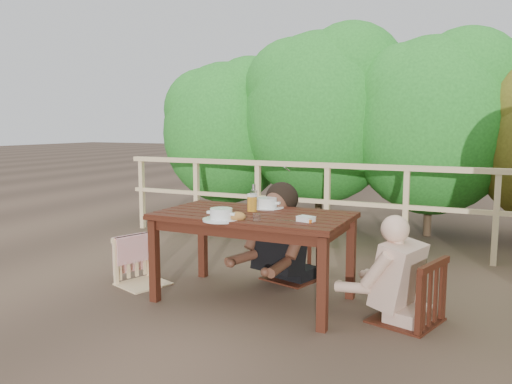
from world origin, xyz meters
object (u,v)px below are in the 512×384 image
at_px(soup_near, 221,214).
at_px(soup_far, 267,204).
at_px(woman, 294,205).
at_px(tumbler, 257,218).
at_px(beer_glass, 252,203).
at_px(bread_roll, 238,217).
at_px(bottle, 254,199).
at_px(table, 253,258).
at_px(chair_left, 142,241).
at_px(chair_right, 408,260).
at_px(diner_right, 413,237).
at_px(butter_tub, 306,220).
at_px(chair_far, 293,231).

relative_size(soup_near, soup_far, 0.97).
relative_size(woman, soup_far, 4.76).
height_order(soup_far, tumbler, soup_far).
bearing_deg(beer_glass, soup_far, 81.46).
relative_size(bread_roll, bottle, 0.51).
height_order(table, woman, woman).
distance_m(chair_left, soup_near, 1.07).
distance_m(table, chair_right, 1.23).
height_order(woman, soup_far, woman).
relative_size(chair_left, diner_right, 0.63).
height_order(woman, diner_right, woman).
xyz_separation_m(soup_near, tumbler, (0.29, 0.03, -0.01)).
bearing_deg(diner_right, soup_near, 123.29).
xyz_separation_m(diner_right, butter_tub, (-0.74, -0.22, 0.10)).
relative_size(soup_far, bread_roll, 2.39).
height_order(soup_far, bottle, bottle).
distance_m(chair_left, beer_glass, 1.11).
height_order(soup_near, butter_tub, soup_near).
height_order(soup_far, beer_glass, beer_glass).
relative_size(chair_left, tumbler, 11.55).
relative_size(table, soup_near, 5.39).
relative_size(tumbler, butter_tub, 0.57).
distance_m(woman, diner_right, 1.33).
bearing_deg(bottle, soup_near, -103.01).
xyz_separation_m(chair_far, tumbler, (0.09, -0.98, 0.29)).
relative_size(chair_right, beer_glass, 5.80).
relative_size(diner_right, bottle, 5.28).
relative_size(chair_left, butter_tub, 6.53).
bearing_deg(diner_right, chair_right, 106.86).
relative_size(chair_right, diner_right, 0.72).
height_order(bread_roll, bottle, bottle).
xyz_separation_m(chair_left, soup_near, (0.97, -0.26, 0.36)).
xyz_separation_m(woman, tumbler, (0.09, -1.00, 0.04)).
height_order(diner_right, butter_tub, diner_right).
distance_m(soup_near, soup_far, 0.64).
bearing_deg(table, bottle, 112.28).
distance_m(table, soup_far, 0.50).
distance_m(soup_far, tumbler, 0.63).
bearing_deg(diner_right, bottle, 107.48).
relative_size(diner_right, beer_glass, 8.07).
bearing_deg(chair_far, diner_right, -11.29).
xyz_separation_m(chair_left, bread_roll, (1.10, -0.23, 0.35)).
height_order(table, butter_tub, butter_tub).
distance_m(table, chair_left, 1.08).
xyz_separation_m(bottle, butter_tub, (0.53, -0.21, -0.10)).
height_order(chair_left, bread_roll, chair_left).
relative_size(bread_roll, butter_tub, 1.00).
relative_size(diner_right, butter_tub, 10.31).
xyz_separation_m(table, bottle, (-0.02, 0.05, 0.48)).
distance_m(chair_left, soup_far, 1.18).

